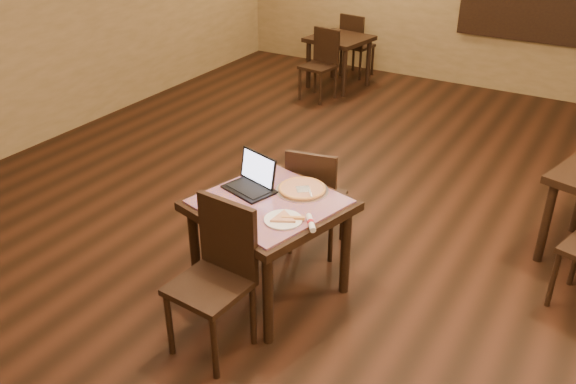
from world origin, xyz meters
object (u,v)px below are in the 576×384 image
Objects in this scene: laptop at (253,180)px; pizza_pan at (302,190)px; other_table_b at (339,45)px; other_table_b_chair_far at (355,42)px; chair_main_near at (218,269)px; tiled_table at (270,214)px; chair_main_far at (314,195)px; other_table_b_chair_near at (322,60)px.

laptop is 1.07× the size of pizza_pan.
other_table_b is 0.93× the size of other_table_b_chair_far.
pizza_pan is 5.10m from other_table_b_chair_far.
pizza_pan is at bearing 86.57° from chair_main_near.
chair_main_near is at bearing -57.86° from laptop.
laptop is 4.61m from other_table_b.
tiled_table is 1.22× the size of chair_main_far.
chair_main_far is (0.01, 1.23, -0.05)m from chair_main_near.
chair_main_near is at bearing -63.52° from other_table_b.
laptop is 0.44× the size of other_table_b_chair_near.
chair_main_near reaches higher than other_table_b_chair_near.
laptop reaches higher than other_table_b.
other_table_b is at bearing 124.95° from laptop.
other_table_b_chair_near is (-1.68, 3.94, -0.15)m from tiled_table.
pizza_pan is at bearing 77.68° from tiled_table.
chair_main_far is at bearing -54.92° from other_table_b_chair_near.
chair_main_near is at bearing -75.16° from tiled_table.
chair_main_far is 4.21m from other_table_b.
tiled_table is 2.99× the size of pizza_pan.
other_table_b is at bearing 99.19° from other_table_b_chair_far.
laptop is 4.12m from other_table_b_chair_near.
tiled_table is at bearing -11.65° from laptop.
other_table_b is at bearing 124.98° from tiled_table.
chair_main_near is 1.19× the size of other_table_b.
chair_main_near is (0.01, -0.61, -0.09)m from tiled_table.
chair_main_far is at bearing 102.87° from tiled_table.
chair_main_near is at bearing -61.66° from other_table_b_chair_near.
chair_main_far reaches higher than other_table_b.
other_table_b_chair_far is (-1.50, 4.89, -0.31)m from laptop.
other_table_b_chair_near is (-1.80, 3.70, -0.25)m from pizza_pan.
pizza_pan is 0.44× the size of other_table_b.
chair_main_near is 1.23m from chair_main_far.
chair_main_far is at bearing 83.47° from laptop.
chair_main_near reaches higher than laptop.
chair_main_near is 5.35m from other_table_b.
chair_main_far is 2.44× the size of pizza_pan.
chair_main_near reaches higher than pizza_pan.
laptop is at bearing -63.12° from other_table_b.
chair_main_near reaches higher than other_table_b.
chair_main_far is 3.72m from other_table_b_chair_near.
pizza_pan reaches higher than other_table_b.
chair_main_near is 1.10× the size of chair_main_far.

